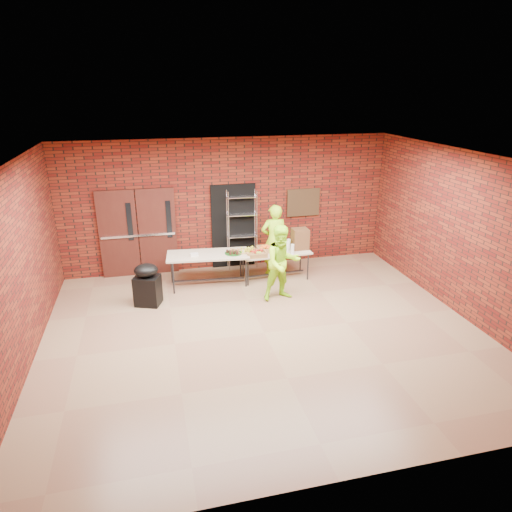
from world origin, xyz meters
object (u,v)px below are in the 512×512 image
(table_right, at_px, (275,254))
(volunteer_man, at_px, (282,263))
(table_left, at_px, (208,257))
(volunteer_woman, at_px, (274,240))
(coffee_dispenser, at_px, (300,239))
(wire_rack, at_px, (242,230))
(covered_grill, at_px, (147,284))

(table_right, relative_size, volunteer_man, 1.01)
(table_left, xyz_separation_m, volunteer_woman, (1.63, 0.29, 0.17))
(coffee_dispenser, bearing_deg, wire_rack, 147.08)
(wire_rack, relative_size, covered_grill, 2.18)
(table_left, height_order, coffee_dispenser, coffee_dispenser)
(table_left, bearing_deg, wire_rack, 48.03)
(table_left, relative_size, covered_grill, 2.10)
(covered_grill, bearing_deg, table_left, 48.10)
(wire_rack, distance_m, table_left, 1.36)
(table_right, height_order, coffee_dispenser, coffee_dispenser)
(coffee_dispenser, bearing_deg, table_right, -172.68)
(table_left, height_order, volunteer_man, volunteer_man)
(table_left, relative_size, volunteer_man, 1.16)
(wire_rack, bearing_deg, table_left, -133.94)
(volunteer_man, bearing_deg, coffee_dispenser, 49.71)
(volunteer_woman, bearing_deg, coffee_dispenser, 162.34)
(table_left, xyz_separation_m, volunteer_man, (1.43, -1.09, 0.13))
(table_right, distance_m, coffee_dispenser, 0.70)
(wire_rack, xyz_separation_m, covered_grill, (-2.35, -1.59, -0.53))
(table_right, bearing_deg, table_left, 177.04)
(covered_grill, distance_m, volunteer_man, 2.85)
(volunteer_woman, bearing_deg, table_right, 82.40)
(coffee_dispenser, relative_size, volunteer_man, 0.30)
(table_left, bearing_deg, coffee_dispenser, 8.13)
(volunteer_woman, distance_m, volunteer_man, 1.39)
(coffee_dispenser, bearing_deg, table_left, -177.66)
(table_left, bearing_deg, volunteer_man, -31.55)
(wire_rack, height_order, covered_grill, wire_rack)
(volunteer_woman, bearing_deg, volunteer_man, 82.47)
(volunteer_woman, height_order, volunteer_man, volunteer_woman)
(table_right, xyz_separation_m, coffee_dispenser, (0.62, 0.08, 0.30))
(table_right, height_order, volunteer_man, volunteer_man)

